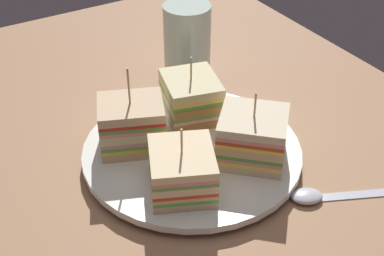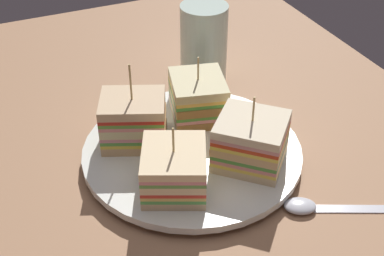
% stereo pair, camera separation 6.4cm
% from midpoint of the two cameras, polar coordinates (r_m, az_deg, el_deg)
% --- Properties ---
extents(ground_plane, '(0.98, 0.72, 0.02)m').
position_cam_midpoint_polar(ground_plane, '(0.67, -2.72, -3.92)').
color(ground_plane, '#A57755').
extents(plate, '(0.27, 0.27, 0.02)m').
position_cam_midpoint_polar(plate, '(0.66, -2.77, -2.66)').
color(plate, white).
rests_on(plate, ground_plane).
extents(sandwich_wedge_0, '(0.10, 0.10, 0.09)m').
position_cam_midpoint_polar(sandwich_wedge_0, '(0.62, 3.49, -1.05)').
color(sandwich_wedge_0, beige).
rests_on(sandwich_wedge_0, plate).
extents(sandwich_wedge_1, '(0.09, 0.08, 0.09)m').
position_cam_midpoint_polar(sandwich_wedge_1, '(0.70, -2.70, 3.17)').
color(sandwich_wedge_1, beige).
rests_on(sandwich_wedge_1, plate).
extents(sandwich_wedge_2, '(0.09, 0.09, 0.11)m').
position_cam_midpoint_polar(sandwich_wedge_2, '(0.65, -9.15, 0.26)').
color(sandwich_wedge_2, '#E1B983').
rests_on(sandwich_wedge_2, plate).
extents(sandwich_wedge_3, '(0.10, 0.09, 0.08)m').
position_cam_midpoint_polar(sandwich_wedge_3, '(0.58, -4.19, -4.62)').
color(sandwich_wedge_3, '#D3B486').
rests_on(sandwich_wedge_3, plate).
extents(spoon, '(0.08, 0.16, 0.01)m').
position_cam_midpoint_polar(spoon, '(0.62, 11.24, -7.13)').
color(spoon, silver).
rests_on(spoon, ground_plane).
extents(drinking_glass, '(0.07, 0.07, 0.12)m').
position_cam_midpoint_polar(drinking_glass, '(0.80, -2.81, 8.43)').
color(drinking_glass, silver).
rests_on(drinking_glass, ground_plane).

